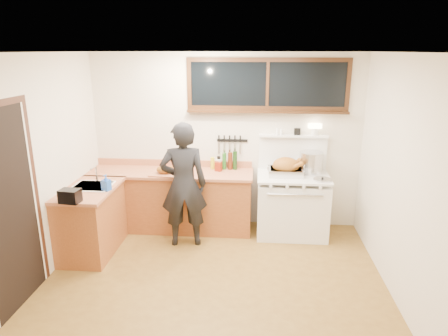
# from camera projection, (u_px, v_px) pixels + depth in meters

# --- Properties ---
(ground_plane) EXTENTS (4.00, 3.50, 0.02)m
(ground_plane) POSITION_uv_depth(u_px,v_px,m) (214.00, 283.00, 4.70)
(ground_plane) COLOR brown
(room_shell) EXTENTS (4.10, 3.60, 2.65)m
(room_shell) POSITION_uv_depth(u_px,v_px,m) (213.00, 145.00, 4.23)
(room_shell) COLOR beige
(room_shell) RESTS_ON ground
(counter_back) EXTENTS (2.44, 0.64, 1.00)m
(counter_back) POSITION_uv_depth(u_px,v_px,m) (171.00, 200.00, 6.02)
(counter_back) COLOR brown
(counter_back) RESTS_ON ground
(counter_left) EXTENTS (0.64, 1.09, 0.90)m
(counter_left) POSITION_uv_depth(u_px,v_px,m) (92.00, 220.00, 5.30)
(counter_left) COLOR brown
(counter_left) RESTS_ON ground
(sink_unit) EXTENTS (0.50, 0.45, 0.37)m
(sink_unit) POSITION_uv_depth(u_px,v_px,m) (92.00, 190.00, 5.26)
(sink_unit) COLOR white
(sink_unit) RESTS_ON counter_left
(vintage_stove) EXTENTS (1.02, 0.74, 1.60)m
(vintage_stove) POSITION_uv_depth(u_px,v_px,m) (292.00, 203.00, 5.83)
(vintage_stove) COLOR white
(vintage_stove) RESTS_ON ground
(back_window) EXTENTS (2.32, 0.13, 0.77)m
(back_window) POSITION_uv_depth(u_px,v_px,m) (267.00, 91.00, 5.70)
(back_window) COLOR black
(back_window) RESTS_ON room_shell
(left_doorway) EXTENTS (0.02, 1.04, 2.17)m
(left_doorway) POSITION_uv_depth(u_px,v_px,m) (11.00, 209.00, 4.02)
(left_doorway) COLOR black
(left_doorway) RESTS_ON ground
(knife_strip) EXTENTS (0.46, 0.03, 0.28)m
(knife_strip) POSITION_uv_depth(u_px,v_px,m) (231.00, 141.00, 5.97)
(knife_strip) COLOR black
(knife_strip) RESTS_ON room_shell
(man) EXTENTS (0.69, 0.51, 1.73)m
(man) POSITION_uv_depth(u_px,v_px,m) (184.00, 185.00, 5.40)
(man) COLOR black
(man) RESTS_ON ground
(soap_bottle) EXTENTS (0.12, 0.12, 0.21)m
(soap_bottle) POSITION_uv_depth(u_px,v_px,m) (106.00, 183.00, 5.06)
(soap_bottle) COLOR blue
(soap_bottle) RESTS_ON counter_left
(toaster) EXTENTS (0.25, 0.18, 0.16)m
(toaster) POSITION_uv_depth(u_px,v_px,m) (70.00, 196.00, 4.67)
(toaster) COLOR black
(toaster) RESTS_ON counter_left
(cutting_board) EXTENTS (0.41, 0.32, 0.14)m
(cutting_board) POSITION_uv_depth(u_px,v_px,m) (164.00, 171.00, 5.71)
(cutting_board) COLOR #B36A47
(cutting_board) RESTS_ON counter_back
(roast_turkey) EXTENTS (0.52, 0.37, 0.26)m
(roast_turkey) POSITION_uv_depth(u_px,v_px,m) (286.00, 168.00, 5.69)
(roast_turkey) COLOR silver
(roast_turkey) RESTS_ON vintage_stove
(stockpot) EXTENTS (0.37, 0.37, 0.32)m
(stockpot) POSITION_uv_depth(u_px,v_px,m) (311.00, 163.00, 5.76)
(stockpot) COLOR silver
(stockpot) RESTS_ON vintage_stove
(saucepan) EXTENTS (0.19, 0.29, 0.12)m
(saucepan) POSITION_uv_depth(u_px,v_px,m) (296.00, 168.00, 5.85)
(saucepan) COLOR silver
(saucepan) RESTS_ON vintage_stove
(pot_lid) EXTENTS (0.31, 0.31, 0.04)m
(pot_lid) POSITION_uv_depth(u_px,v_px,m) (322.00, 179.00, 5.48)
(pot_lid) COLOR silver
(pot_lid) RESTS_ON vintage_stove
(coffee_tin) EXTENTS (0.11, 0.10, 0.14)m
(coffee_tin) POSITION_uv_depth(u_px,v_px,m) (218.00, 167.00, 5.89)
(coffee_tin) COLOR maroon
(coffee_tin) RESTS_ON counter_back
(pitcher) EXTENTS (0.10, 0.10, 0.16)m
(pitcher) POSITION_uv_depth(u_px,v_px,m) (219.00, 164.00, 5.97)
(pitcher) COLOR white
(pitcher) RESTS_ON counter_back
(bottle_cluster) EXTENTS (0.40, 0.07, 0.28)m
(bottle_cluster) POSITION_uv_depth(u_px,v_px,m) (226.00, 161.00, 5.96)
(bottle_cluster) COLOR black
(bottle_cluster) RESTS_ON counter_back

